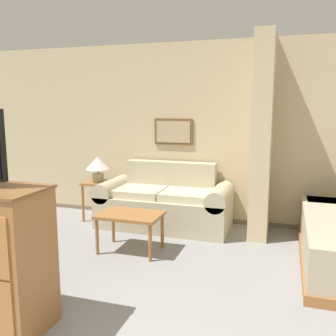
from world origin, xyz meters
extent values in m
cube|color=#CCB78E|center=(0.00, 4.12, 1.30)|extent=(7.38, 0.12, 2.60)
cube|color=#70644E|center=(0.00, 4.05, 0.03)|extent=(7.38, 0.02, 0.06)
cube|color=brown|center=(-0.56, 4.04, 1.32)|extent=(0.58, 0.02, 0.38)
cube|color=tan|center=(-0.56, 4.03, 1.32)|extent=(0.51, 0.01, 0.31)
cube|color=#CCB78E|center=(0.74, 3.70, 1.30)|extent=(0.24, 0.72, 2.60)
cube|color=#B7AD8E|center=(-0.56, 3.60, 0.22)|extent=(1.34, 0.84, 0.45)
cube|color=#B7AD8E|center=(-0.56, 3.92, 0.67)|extent=(1.34, 0.20, 0.44)
cube|color=#B7AD8E|center=(-1.35, 3.60, 0.22)|extent=(0.25, 0.84, 0.45)
cylinder|color=#B7AD8E|center=(-1.35, 3.60, 0.50)|extent=(0.27, 0.84, 0.27)
cube|color=#B7AD8E|center=(0.23, 3.60, 0.22)|extent=(0.25, 0.84, 0.45)
cylinder|color=#B7AD8E|center=(0.23, 3.60, 0.50)|extent=(0.27, 0.84, 0.27)
cube|color=beige|center=(-0.89, 3.55, 0.50)|extent=(0.65, 0.60, 0.10)
cube|color=beige|center=(-0.23, 3.55, 0.50)|extent=(0.65, 0.60, 0.10)
cube|color=#996033|center=(-0.65, 2.61, 0.44)|extent=(0.73, 0.50, 0.04)
cylinder|color=#996033|center=(-0.98, 2.41, 0.21)|extent=(0.04, 0.04, 0.42)
cylinder|color=#996033|center=(-0.33, 2.41, 0.21)|extent=(0.04, 0.04, 0.42)
cylinder|color=#996033|center=(-0.98, 2.82, 0.21)|extent=(0.04, 0.04, 0.42)
cylinder|color=#996033|center=(-0.33, 2.82, 0.21)|extent=(0.04, 0.04, 0.42)
cube|color=#996033|center=(-1.60, 3.63, 0.56)|extent=(0.40, 0.40, 0.04)
cylinder|color=#996033|center=(-1.78, 3.46, 0.27)|extent=(0.04, 0.04, 0.55)
cylinder|color=#996033|center=(-1.43, 3.46, 0.27)|extent=(0.04, 0.04, 0.55)
cylinder|color=#996033|center=(-1.78, 3.80, 0.27)|extent=(0.04, 0.04, 0.55)
cylinder|color=#996033|center=(-1.43, 3.80, 0.27)|extent=(0.04, 0.04, 0.55)
cylinder|color=tan|center=(-1.60, 3.63, 0.64)|extent=(0.16, 0.16, 0.12)
cylinder|color=tan|center=(-1.60, 3.63, 0.74)|extent=(0.02, 0.02, 0.06)
cone|color=silver|center=(-1.60, 3.63, 0.86)|extent=(0.36, 0.36, 0.19)
camera|label=1|loc=(1.05, -1.26, 1.69)|focal=40.00mm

